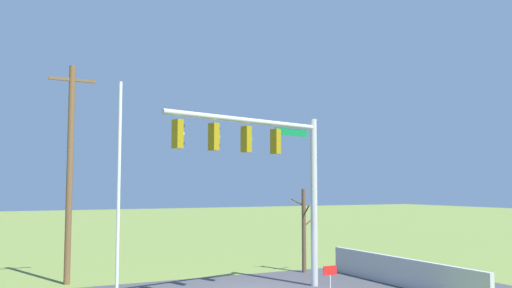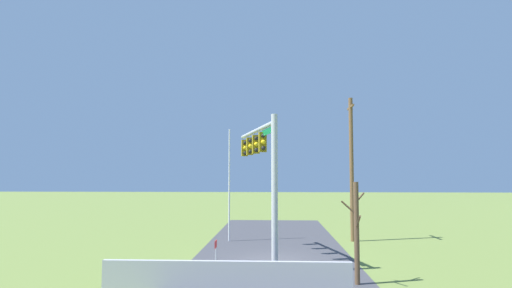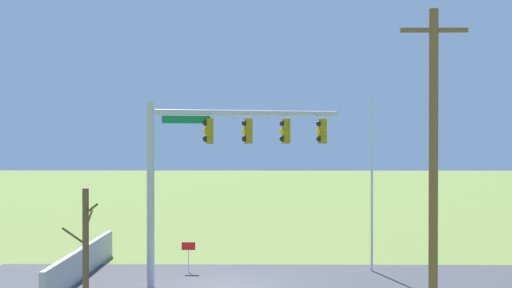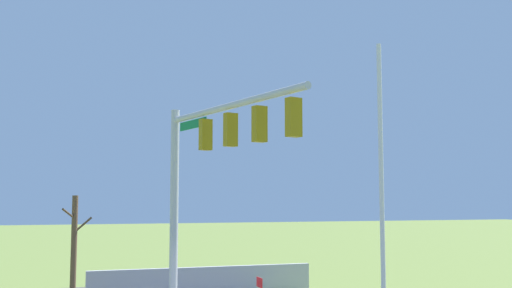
{
  "view_description": "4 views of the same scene",
  "coord_description": "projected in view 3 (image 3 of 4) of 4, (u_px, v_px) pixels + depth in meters",
  "views": [
    {
      "loc": [
        -9.33,
        -18.74,
        4.01
      ],
      "look_at": [
        -0.51,
        -1.22,
        5.57
      ],
      "focal_mm": 37.98,
      "sensor_mm": 36.0,
      "label": 1
    },
    {
      "loc": [
        20.63,
        0.14,
        4.19
      ],
      "look_at": [
        -0.36,
        -0.83,
        5.75
      ],
      "focal_mm": 29.11,
      "sensor_mm": 36.0,
      "label": 2
    },
    {
      "loc": [
        -1.26,
        22.21,
        5.5
      ],
      "look_at": [
        -1.04,
        -0.64,
        5.27
      ],
      "focal_mm": 42.56,
      "sensor_mm": 36.0,
      "label": 3
    },
    {
      "loc": [
        -16.79,
        3.55,
        3.74
      ],
      "look_at": [
        -0.65,
        -1.66,
        5.38
      ],
      "focal_mm": 41.04,
      "sensor_mm": 36.0,
      "label": 4
    }
  ],
  "objects": [
    {
      "name": "open_sign",
      "position": [
        188.0,
        250.0,
        24.84
      ],
      "size": [
        0.56,
        0.04,
        1.22
      ],
      "color": "silver",
      "rests_on": "ground_plane"
    },
    {
      "name": "bare_tree",
      "position": [
        86.0,
        249.0,
        19.03
      ],
      "size": [
        1.27,
        1.02,
        3.91
      ],
      "color": "brown",
      "rests_on": "ground_plane"
    },
    {
      "name": "ground_plane",
      "position": [
        228.0,
        287.0,
        22.28
      ],
      "size": [
        160.0,
        160.0,
        0.0
      ],
      "primitive_type": "plane",
      "color": "olive"
    },
    {
      "name": "sidewalk_corner",
      "position": [
        124.0,
        288.0,
        22.21
      ],
      "size": [
        6.0,
        6.0,
        0.01
      ],
      "primitive_type": "cube",
      "color": "#B7B5AD",
      "rests_on": "ground_plane"
    },
    {
      "name": "signal_mast",
      "position": [
        215.0,
        152.0,
        22.76
      ],
      "size": [
        7.19,
        2.16,
        6.81
      ],
      "color": "#B2B5BA",
      "rests_on": "ground_plane"
    },
    {
      "name": "retaining_fence",
      "position": [
        82.0,
        262.0,
        23.93
      ],
      "size": [
        0.2,
        8.81,
        1.16
      ],
      "primitive_type": "cube",
      "color": "#A8A8AD",
      "rests_on": "ground_plane"
    },
    {
      "name": "flagpole",
      "position": [
        372.0,
        185.0,
        24.98
      ],
      "size": [
        0.1,
        0.1,
        7.12
      ],
      "primitive_type": "cylinder",
      "color": "silver",
      "rests_on": "ground_plane"
    },
    {
      "name": "utility_pole",
      "position": [
        433.0,
        165.0,
        17.16
      ],
      "size": [
        1.9,
        0.26,
        9.15
      ],
      "color": "brown",
      "rests_on": "ground_plane"
    },
    {
      "name": "road_surface",
      "position": [
        337.0,
        287.0,
        22.24
      ],
      "size": [
        28.0,
        8.0,
        0.01
      ],
      "primitive_type": "cube",
      "color": "#3D3D42",
      "rests_on": "ground_plane"
    }
  ]
}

